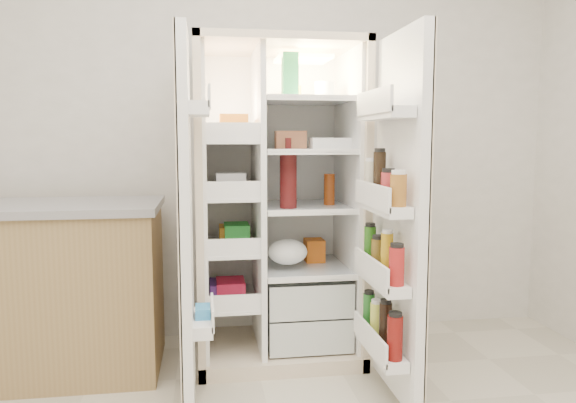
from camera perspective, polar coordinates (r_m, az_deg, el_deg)
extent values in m
cube|color=silver|center=(3.49, -4.24, 7.90)|extent=(4.00, 0.02, 2.70)
cube|color=beige|center=(3.46, -1.85, 0.46)|extent=(0.92, 0.04, 1.80)
cube|color=beige|center=(3.10, -9.20, -0.31)|extent=(0.04, 0.70, 1.80)
cube|color=beige|center=(3.22, 6.67, -0.03)|extent=(0.04, 0.70, 1.80)
cube|color=beige|center=(3.15, -1.16, 15.93)|extent=(0.92, 0.70, 0.04)
cube|color=beige|center=(3.34, -1.09, -14.99)|extent=(0.92, 0.70, 0.08)
cube|color=white|center=(3.42, -1.79, 0.74)|extent=(0.84, 0.02, 1.68)
cube|color=white|center=(3.10, -8.66, 0.06)|extent=(0.02, 0.62, 1.68)
cube|color=white|center=(3.21, 6.15, 0.31)|extent=(0.02, 0.62, 1.68)
cube|color=white|center=(3.11, -3.13, 0.16)|extent=(0.03, 0.62, 1.68)
cube|color=silver|center=(3.29, 1.69, -12.61)|extent=(0.47, 0.52, 0.19)
cube|color=silver|center=(3.23, 1.70, -9.26)|extent=(0.47, 0.52, 0.19)
cube|color=#FFD18C|center=(3.21, 1.55, 14.66)|extent=(0.30, 0.30, 0.02)
cube|color=white|center=(3.22, -5.86, -10.03)|extent=(0.28, 0.58, 0.02)
cube|color=white|center=(3.15, -5.92, -4.78)|extent=(0.28, 0.58, 0.02)
cube|color=white|center=(3.10, -5.99, 0.66)|extent=(0.28, 0.58, 0.02)
cube|color=white|center=(3.08, -6.05, 6.21)|extent=(0.28, 0.58, 0.02)
cube|color=silver|center=(3.22, 1.65, -6.85)|extent=(0.49, 0.58, 0.01)
cube|color=silver|center=(3.16, 1.67, -0.48)|extent=(0.49, 0.58, 0.01)
cube|color=silver|center=(3.13, 1.69, 5.34)|extent=(0.49, 0.58, 0.02)
cube|color=silver|center=(3.14, 1.70, 10.45)|extent=(0.49, 0.58, 0.02)
cube|color=#E01F46|center=(3.20, -5.87, -9.00)|extent=(0.16, 0.20, 0.10)
cube|color=green|center=(3.13, -5.94, -3.53)|extent=(0.14, 0.18, 0.12)
cube|color=white|center=(3.10, -6.00, 1.49)|extent=(0.20, 0.22, 0.07)
cube|color=orange|center=(3.09, -6.07, 7.70)|extent=(0.15, 0.16, 0.14)
cube|color=#572C86|center=(3.20, -5.87, -9.09)|extent=(0.18, 0.20, 0.09)
cube|color=orange|center=(3.13, -5.93, -3.71)|extent=(0.14, 0.18, 0.10)
cube|color=silver|center=(3.09, -6.00, 1.95)|extent=(0.16, 0.16, 0.12)
sphere|color=orange|center=(3.22, -0.30, -14.20)|extent=(0.07, 0.07, 0.07)
sphere|color=orange|center=(3.27, 1.20, -13.86)|extent=(0.07, 0.07, 0.07)
sphere|color=orange|center=(3.25, 3.11, -14.00)|extent=(0.07, 0.07, 0.07)
sphere|color=orange|center=(3.36, 0.20, -13.32)|extent=(0.07, 0.07, 0.07)
sphere|color=orange|center=(3.36, 1.99, -13.33)|extent=(0.07, 0.07, 0.07)
sphere|color=orange|center=(3.34, 3.86, -13.46)|extent=(0.07, 0.07, 0.07)
sphere|color=orange|center=(3.29, -1.05, -13.74)|extent=(0.07, 0.07, 0.07)
sphere|color=orange|center=(3.39, 2.95, -13.16)|extent=(0.07, 0.07, 0.07)
ellipsoid|color=#477C29|center=(3.25, 1.64, -8.91)|extent=(0.26, 0.24, 0.11)
cylinder|color=#450E0F|center=(2.99, 0.02, 2.12)|extent=(0.09, 0.09, 0.30)
cylinder|color=maroon|center=(3.16, 4.34, 1.29)|extent=(0.06, 0.06, 0.18)
cube|color=#217A46|center=(3.05, 0.20, 13.03)|extent=(0.08, 0.08, 0.24)
cylinder|color=white|center=(3.15, 3.80, 11.47)|extent=(0.11, 0.11, 0.10)
cylinder|color=#A88E26|center=(3.25, 0.78, 11.23)|extent=(0.07, 0.07, 0.09)
cube|color=white|center=(3.09, 4.81, 6.05)|extent=(0.26, 0.11, 0.07)
cube|color=#A76542|center=(3.09, 0.26, 6.43)|extent=(0.17, 0.09, 0.10)
ellipsoid|color=white|center=(3.11, -0.05, -5.84)|extent=(0.23, 0.21, 0.14)
cube|color=orange|center=(3.33, 2.76, -5.11)|extent=(0.11, 0.13, 0.13)
cube|color=white|center=(2.56, -10.63, -1.78)|extent=(0.05, 0.40, 1.72)
cube|color=beige|center=(2.56, -11.19, -1.79)|extent=(0.01, 0.40, 1.72)
cube|color=white|center=(2.67, -8.87, -12.42)|extent=(0.09, 0.32, 0.06)
cube|color=white|center=(2.53, -9.27, 9.50)|extent=(0.09, 0.32, 0.06)
cube|color=#338CCC|center=(2.66, -8.88, -11.81)|extent=(0.07, 0.12, 0.10)
cube|color=white|center=(2.63, 11.63, -1.58)|extent=(0.05, 0.58, 1.72)
cube|color=beige|center=(2.64, 12.14, -1.56)|extent=(0.01, 0.58, 1.72)
cube|color=white|center=(2.77, 9.61, -14.87)|extent=(0.11, 0.50, 0.05)
cube|color=white|center=(2.66, 9.75, -8.03)|extent=(0.11, 0.50, 0.05)
cube|color=white|center=(2.60, 9.89, -0.53)|extent=(0.11, 0.50, 0.05)
cube|color=white|center=(2.58, 10.08, 8.99)|extent=(0.11, 0.50, 0.05)
cylinder|color=#690E0B|center=(2.55, 11.12, -13.82)|extent=(0.07, 0.07, 0.20)
cylinder|color=black|center=(2.66, 10.15, -12.68)|extent=(0.06, 0.06, 0.22)
cylinder|color=#CAD747|center=(2.78, 9.26, -12.23)|extent=(0.06, 0.06, 0.18)
cylinder|color=#236924|center=(2.90, 8.45, -11.34)|extent=(0.06, 0.06, 0.19)
cylinder|color=#A31B1B|center=(2.45, 11.28, -6.67)|extent=(0.07, 0.07, 0.17)
cylinder|color=#BB9016|center=(2.57, 10.30, -5.60)|extent=(0.06, 0.06, 0.21)
cylinder|color=brown|center=(2.69, 9.38, -5.56)|extent=(0.07, 0.07, 0.16)
cylinder|color=#276517|center=(2.81, 8.57, -4.62)|extent=(0.06, 0.06, 0.20)
cylinder|color=#965D20|center=(2.40, 11.46, 1.14)|extent=(0.07, 0.07, 0.14)
cylinder|color=#A62A2D|center=(2.52, 10.44, 1.42)|extent=(0.07, 0.07, 0.14)
cylinder|color=black|center=(2.64, 9.54, 2.64)|extent=(0.06, 0.06, 0.23)
cylinder|color=beige|center=(2.77, 8.69, 2.31)|extent=(0.06, 0.06, 0.18)
cube|color=olive|center=(3.25, -24.41, -8.70)|extent=(1.24, 0.64, 0.89)
cube|color=#939498|center=(3.17, -24.80, -0.56)|extent=(1.28, 0.68, 0.04)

